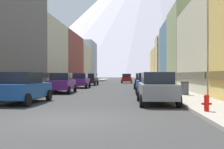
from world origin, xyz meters
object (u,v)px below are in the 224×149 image
trash_bin_right (185,88)px  car_left_3 (90,79)px  car_right_1 (148,83)px  pedestrian_1 (66,80)px  car_left_1 (62,83)px  car_right_2 (143,81)px  streetlamp_right (158,53)px  car_left_2 (80,81)px  car_right_0 (157,88)px  car_left_0 (23,88)px  pedestrian_0 (64,80)px  car_driving_0 (127,78)px  fire_hydrant_near (207,102)px

trash_bin_right → car_left_3: bearing=116.1°
car_right_1 → pedestrian_1: bearing=129.1°
car_left_1 → car_left_3: same height
car_right_2 → streetlamp_right: size_ratio=0.76×
car_left_2 → trash_bin_right: 16.17m
car_left_2 → car_right_0: size_ratio=1.01×
car_left_0 → streetlamp_right: 17.81m
car_right_0 → trash_bin_right: car_right_0 is taller
car_right_2 → pedestrian_0: (-10.05, 3.32, 0.02)m
pedestrian_1 → pedestrian_0: bearing=-90.0°
pedestrian_1 → car_right_1: bearing=-50.9°
trash_bin_right → pedestrian_1: pedestrian_1 is taller
car_right_1 → car_driving_0: (-2.20, 29.21, 0.00)m
car_left_0 → car_right_2: (7.60, 16.37, 0.00)m
car_left_1 → pedestrian_0: pedestrian_0 is taller
car_left_0 → car_left_3: 25.92m
car_right_0 → car_right_2: same height
streetlamp_right → car_left_1: bearing=-145.7°
pedestrian_0 → pedestrian_1: size_ratio=1.01×
fire_hydrant_near → car_left_2: bearing=113.1°
car_left_1 → car_left_2: 9.05m
car_left_3 → streetlamp_right: bearing=-50.1°
car_right_0 → trash_bin_right: size_ratio=4.52×
streetlamp_right → trash_bin_right: bearing=-84.2°
car_left_2 → car_driving_0: same height
car_left_1 → pedestrian_0: (-2.45, 10.97, 0.02)m
car_right_0 → car_right_2: 16.27m
fire_hydrant_near → streetlamp_right: size_ratio=0.12×
car_left_0 → car_right_1: (7.60, 7.94, 0.00)m
car_left_1 → car_driving_0: (5.40, 28.42, 0.00)m
car_left_2 → streetlamp_right: size_ratio=0.76×
car_right_2 → trash_bin_right: size_ratio=4.57×
car_left_1 → car_left_3: (-0.00, 17.20, 0.00)m
car_left_1 → car_right_1: (7.60, -0.78, 0.00)m
car_driving_0 → streetlamp_right: 22.70m
car_left_2 → fire_hydrant_near: 23.53m
car_left_1 → fire_hydrant_near: car_left_1 is taller
car_left_3 → car_right_0: same height
car_left_2 → car_right_0: 19.23m
fire_hydrant_near → streetlamp_right: streetlamp_right is taller
car_driving_0 → pedestrian_1: size_ratio=2.67×
car_left_0 → car_left_3: same height
trash_bin_right → car_right_0: bearing=-116.6°
car_left_2 → car_right_2: 7.72m
car_left_2 → car_driving_0: bearing=74.4°
car_left_2 → trash_bin_right: car_left_2 is taller
car_left_2 → car_right_2: size_ratio=1.00×
car_left_0 → pedestrian_1: 20.44m
pedestrian_0 → pedestrian_1: 0.60m
car_right_1 → pedestrian_1: 15.93m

